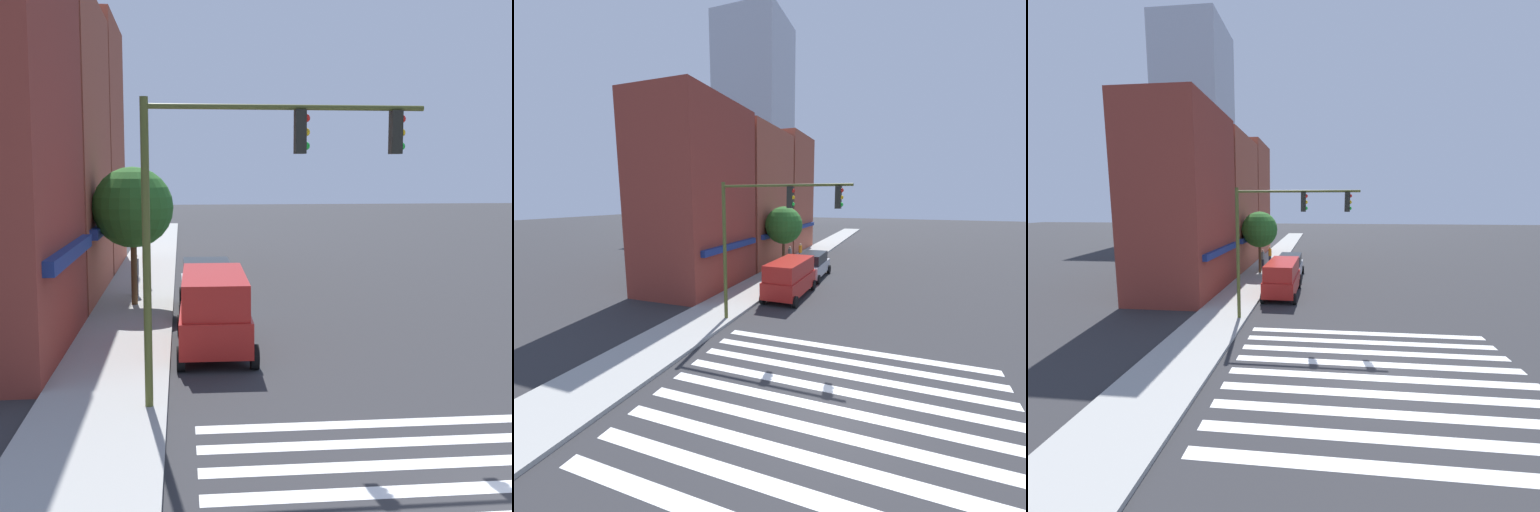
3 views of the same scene
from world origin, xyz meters
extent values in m
plane|color=#2D2D30|center=(0.00, 0.00, 0.00)|extent=(200.00, 200.00, 0.00)
cube|color=#9E9E99|center=(0.00, 7.50, 0.07)|extent=(120.00, 3.00, 0.15)
cube|color=silver|center=(-3.21, 0.00, 0.00)|extent=(0.46, 10.80, 0.01)
cube|color=silver|center=(-2.14, 0.00, 0.00)|extent=(0.46, 10.80, 0.01)
cube|color=silver|center=(-1.07, 0.00, 0.00)|extent=(0.46, 10.80, 0.01)
cube|color=silver|center=(0.00, 0.00, 0.00)|extent=(0.46, 10.80, 0.01)
cube|color=silver|center=(1.07, 0.00, 0.00)|extent=(0.46, 10.80, 0.01)
cube|color=silver|center=(2.14, 0.00, 0.00)|extent=(0.46, 10.80, 0.01)
cube|color=silver|center=(3.21, 0.00, 0.00)|extent=(0.46, 10.80, 0.01)
cube|color=silver|center=(4.28, 0.00, 0.00)|extent=(0.46, 10.80, 0.01)
cube|color=maroon|center=(11.01, 11.50, 6.23)|extent=(8.58, 5.00, 12.45)
cube|color=navy|center=(11.01, 8.85, 3.00)|extent=(7.30, 0.30, 0.40)
cube|color=#9E4C38|center=(20.44, 11.50, 6.17)|extent=(9.47, 5.00, 12.34)
cube|color=navy|center=(20.44, 8.85, 3.00)|extent=(8.05, 0.30, 0.40)
cube|color=#9E4C38|center=(29.74, 11.50, 6.62)|extent=(8.19, 5.00, 13.25)
cube|color=navy|center=(29.74, 8.85, 3.00)|extent=(6.96, 0.30, 0.40)
cube|color=#B2B7C1|center=(60.28, 28.42, 20.76)|extent=(14.32, 12.83, 41.52)
cylinder|color=#474C1E|center=(5.51, 6.40, 3.47)|extent=(0.18, 0.18, 6.95)
cylinder|color=#474C1E|center=(5.51, 3.34, 6.75)|extent=(0.12, 6.13, 0.12)
cube|color=black|center=(5.51, 3.03, 6.22)|extent=(0.32, 0.24, 0.95)
sphere|color=red|center=(5.51, 2.90, 6.52)|extent=(0.18, 0.18, 0.18)
sphere|color=#EAAD14|center=(5.51, 2.90, 6.22)|extent=(0.18, 0.18, 0.18)
sphere|color=green|center=(5.51, 2.90, 5.92)|extent=(0.18, 0.18, 0.18)
cube|color=black|center=(5.51, 0.89, 6.22)|extent=(0.32, 0.24, 0.95)
sphere|color=red|center=(5.51, 0.76, 6.52)|extent=(0.18, 0.18, 0.18)
sphere|color=#EAAD14|center=(5.51, 0.76, 6.22)|extent=(0.18, 0.18, 0.18)
sphere|color=green|center=(5.51, 0.76, 5.92)|extent=(0.18, 0.18, 0.18)
cube|color=#B21E19|center=(10.83, 4.70, 0.84)|extent=(5.04, 2.10, 1.00)
cube|color=#B21E19|center=(10.83, 4.70, 1.84)|extent=(4.79, 1.93, 1.00)
cylinder|color=black|center=(8.74, 5.70, 0.34)|extent=(0.68, 0.22, 0.68)
cylinder|color=black|center=(8.74, 3.70, 0.34)|extent=(0.68, 0.22, 0.68)
cylinder|color=black|center=(12.92, 5.70, 0.34)|extent=(0.68, 0.22, 0.68)
cylinder|color=black|center=(12.92, 3.70, 0.34)|extent=(0.68, 0.22, 0.68)
cube|color=#B7B7BC|center=(16.54, 4.70, 0.77)|extent=(4.72, 1.94, 0.85)
cube|color=black|center=(16.54, 4.70, 1.56)|extent=(3.31, 1.78, 0.75)
cylinder|color=black|center=(14.60, 5.65, 0.34)|extent=(0.68, 0.22, 0.68)
cylinder|color=black|center=(14.60, 3.75, 0.34)|extent=(0.68, 0.22, 0.68)
cylinder|color=black|center=(18.48, 5.65, 0.34)|extent=(0.68, 0.22, 0.68)
cylinder|color=black|center=(18.48, 3.75, 0.34)|extent=(0.68, 0.22, 0.68)
cylinder|color=#23232D|center=(19.79, 7.60, 0.57)|extent=(0.26, 0.26, 0.85)
cylinder|color=slate|center=(19.79, 7.60, 1.35)|extent=(0.32, 0.32, 0.70)
sphere|color=tan|center=(19.79, 7.60, 1.81)|extent=(0.22, 0.22, 0.22)
cylinder|color=#23232D|center=(22.01, 7.25, 0.57)|extent=(0.26, 0.26, 0.85)
cylinder|color=orange|center=(22.01, 7.25, 1.35)|extent=(0.32, 0.32, 0.70)
sphere|color=tan|center=(22.01, 7.25, 1.81)|extent=(0.22, 0.22, 0.22)
cylinder|color=brown|center=(17.77, 7.50, 1.51)|extent=(0.24, 0.24, 2.71)
sphere|color=#286623|center=(17.77, 7.50, 3.95)|extent=(3.12, 3.12, 3.12)
camera|label=1|loc=(-10.06, 5.63, 5.41)|focal=50.00mm
camera|label=2|loc=(-9.27, -1.70, 6.19)|focal=24.00mm
camera|label=3|loc=(-11.63, 2.10, 6.09)|focal=24.00mm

